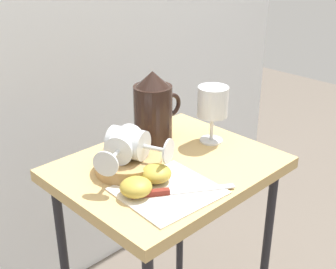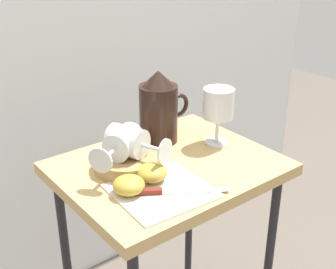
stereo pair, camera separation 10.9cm
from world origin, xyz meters
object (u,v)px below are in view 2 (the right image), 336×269
(knife, at_px, (161,192))
(apple_half_left, at_px, (129,185))
(apple_half_right, at_px, (152,173))
(basket_tray, at_px, (127,162))
(wine_glass_tipped_far, at_px, (129,141))
(wine_glass_tipped_near, at_px, (123,143))
(table, at_px, (168,192))
(pitcher, at_px, (159,113))
(wine_glass_upright, at_px, (218,106))

(knife, bearing_deg, apple_half_left, 139.66)
(apple_half_right, bearing_deg, apple_half_left, -169.69)
(basket_tray, distance_m, apple_half_left, 0.12)
(wine_glass_tipped_far, bearing_deg, apple_half_left, -124.14)
(wine_glass_tipped_near, distance_m, wine_glass_tipped_far, 0.01)
(wine_glass_tipped_far, bearing_deg, wine_glass_tipped_near, 160.94)
(table, bearing_deg, basket_tray, 155.48)
(wine_glass_tipped_near, bearing_deg, basket_tray, -16.66)
(table, bearing_deg, apple_half_left, -159.01)
(basket_tray, bearing_deg, pitcher, 27.11)
(basket_tray, distance_m, wine_glass_tipped_near, 0.05)
(knife, bearing_deg, apple_half_right, 72.40)
(apple_half_left, xyz_separation_m, apple_half_right, (0.07, 0.01, 0.00))
(apple_half_left, bearing_deg, pitcher, 39.60)
(wine_glass_upright, xyz_separation_m, knife, (-0.28, -0.12, -0.10))
(table, height_order, basket_tray, basket_tray)
(basket_tray, height_order, wine_glass_tipped_far, wine_glass_tipped_far)
(table, bearing_deg, wine_glass_upright, 3.18)
(basket_tray, bearing_deg, apple_half_left, -121.85)
(wine_glass_tipped_near, relative_size, apple_half_right, 2.28)
(basket_tray, relative_size, apple_half_right, 2.28)
(wine_glass_upright, distance_m, wine_glass_tipped_near, 0.28)
(wine_glass_tipped_near, relative_size, knife, 0.79)
(knife, bearing_deg, basket_tray, 86.14)
(wine_glass_upright, height_order, apple_half_right, wine_glass_upright)
(table, bearing_deg, pitcher, 62.20)
(table, height_order, apple_half_left, apple_half_left)
(pitcher, height_order, wine_glass_tipped_near, pitcher)
(wine_glass_tipped_far, bearing_deg, table, -24.55)
(pitcher, height_order, wine_glass_tipped_far, pitcher)
(wine_glass_tipped_near, bearing_deg, wine_glass_upright, -7.22)
(table, xyz_separation_m, apple_half_left, (-0.16, -0.06, 0.11))
(apple_half_right, bearing_deg, wine_glass_tipped_near, 101.19)
(basket_tray, height_order, pitcher, pitcher)
(wine_glass_tipped_far, relative_size, apple_half_left, 2.32)
(apple_half_right, height_order, knife, apple_half_right)
(wine_glass_tipped_far, bearing_deg, pitcher, 28.36)
(pitcher, height_order, wine_glass_upright, pitcher)
(pitcher, xyz_separation_m, wine_glass_tipped_far, (-0.15, -0.08, -0.01))
(basket_tray, xyz_separation_m, knife, (-0.01, -0.15, -0.01))
(pitcher, distance_m, wine_glass_upright, 0.16)
(basket_tray, bearing_deg, table, -24.52)
(wine_glass_tipped_near, height_order, wine_glass_tipped_far, wine_glass_tipped_far)
(wine_glass_tipped_near, bearing_deg, table, -23.82)
(basket_tray, xyz_separation_m, pitcher, (0.16, 0.08, 0.06))
(basket_tray, xyz_separation_m, apple_half_right, (0.01, -0.09, 0.01))
(table, relative_size, apple_half_right, 9.99)
(pitcher, bearing_deg, knife, -126.26)
(wine_glass_tipped_near, xyz_separation_m, knife, (-0.00, -0.15, -0.06))
(wine_glass_tipped_far, distance_m, apple_half_right, 0.10)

